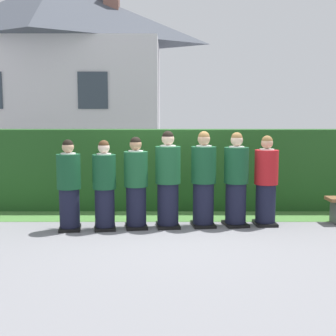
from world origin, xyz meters
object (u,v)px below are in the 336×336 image
object	(u,v)px
student_front_row_2	(134,185)
student_front_row_5	(234,181)
student_front_row_3	(166,182)
student_in_red_blazer	(264,183)
student_front_row_0	(67,187)
student_front_row_4	(202,181)
student_front_row_1	(103,187)

from	to	relation	value
student_front_row_2	student_front_row_5	distance (m)	1.77
student_front_row_3	student_in_red_blazer	size ratio (longest dim) A/B	1.05
student_front_row_0	student_front_row_4	size ratio (longest dim) A/B	0.92
student_front_row_2	student_front_row_3	world-z (taller)	student_front_row_3
student_front_row_4	student_front_row_5	size ratio (longest dim) A/B	1.01
student_front_row_3	student_front_row_5	size ratio (longest dim) A/B	1.02
student_front_row_3	student_front_row_4	world-z (taller)	student_front_row_3
student_front_row_2	student_front_row_3	distance (m)	0.56
student_front_row_2	student_front_row_4	world-z (taller)	student_front_row_4
student_front_row_1	student_in_red_blazer	bearing A→B (deg)	6.15
student_front_row_0	student_front_row_4	distance (m)	2.34
student_front_row_2	student_front_row_1	bearing A→B (deg)	-170.35
student_front_row_1	student_front_row_2	xyz separation A→B (m)	(0.54, 0.09, 0.03)
student_front_row_4	student_in_red_blazer	distance (m)	1.13
student_front_row_2	student_front_row_4	bearing A→B (deg)	6.36
student_in_red_blazer	student_front_row_3	bearing A→B (deg)	-175.07
student_front_row_1	student_front_row_5	world-z (taller)	student_front_row_5
student_front_row_1	student_front_row_4	distance (m)	1.74
student_front_row_1	student_front_row_4	bearing A→B (deg)	7.39
student_front_row_4	student_front_row_5	bearing A→B (deg)	3.59
student_front_row_1	student_front_row_4	xyz separation A→B (m)	(1.72, 0.22, 0.07)
student_front_row_0	student_front_row_1	xyz separation A→B (m)	(0.60, 0.04, -0.01)
student_front_row_2	student_in_red_blazer	bearing A→B (deg)	5.34
student_front_row_4	student_in_red_blazer	size ratio (longest dim) A/B	1.05
student_front_row_1	student_front_row_4	size ratio (longest dim) A/B	0.92
student_front_row_0	student_front_row_5	size ratio (longest dim) A/B	0.93
student_in_red_blazer	student_front_row_4	bearing A→B (deg)	-175.75
student_front_row_2	student_front_row_5	bearing A→B (deg)	5.45
student_front_row_2	student_front_row_4	xyz separation A→B (m)	(1.18, 0.13, 0.04)
student_front_row_3	student_front_row_5	world-z (taller)	student_front_row_3
student_in_red_blazer	student_front_row_5	bearing A→B (deg)	-175.04
student_front_row_3	student_front_row_2	bearing A→B (deg)	-173.40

